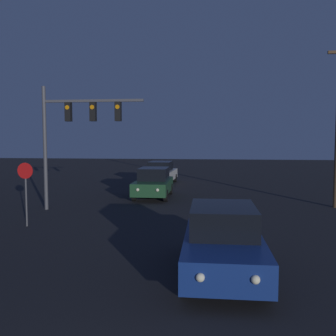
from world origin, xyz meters
The scene contains 5 objects.
car_near centered at (1.86, 6.22, 0.86)m, with size 2.01×4.57×1.73m.
car_mid centered at (-1.81, 18.44, 0.86)m, with size 2.03×4.58×1.73m.
car_far centered at (-2.24, 24.92, 0.86)m, with size 2.14×4.62×1.73m.
traffic_signal_mast centered at (-4.99, 14.08, 4.09)m, with size 4.93×0.30×5.94m.
stop_sign centered at (-5.66, 10.60, 1.72)m, with size 0.63×0.07×2.52m.
Camera 1 is at (1.52, -3.19, 3.45)m, focal length 40.00 mm.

